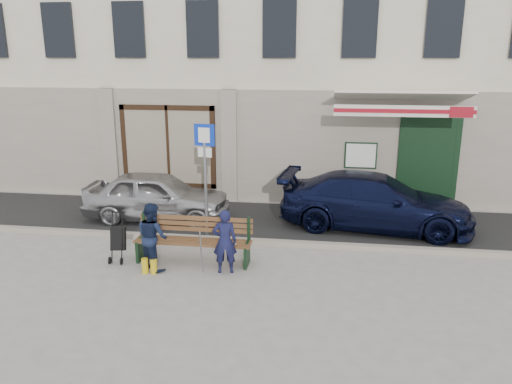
% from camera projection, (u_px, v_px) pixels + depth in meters
% --- Properties ---
extents(ground, '(80.00, 80.00, 0.00)m').
position_uv_depth(ground, '(252.00, 272.00, 9.81)').
color(ground, '#9E9991').
rests_on(ground, ground).
extents(asphalt_lane, '(60.00, 3.20, 0.01)m').
position_uv_depth(asphalt_lane, '(270.00, 222.00, 12.77)').
color(asphalt_lane, '#282828').
rests_on(asphalt_lane, ground).
extents(curb, '(60.00, 0.18, 0.12)m').
position_uv_depth(curb, '(262.00, 242.00, 11.23)').
color(curb, '#9E9384').
rests_on(curb, ground).
extents(building, '(20.00, 8.27, 10.00)m').
position_uv_depth(building, '(290.00, 28.00, 16.55)').
color(building, beige).
rests_on(building, ground).
extents(car_silver, '(3.74, 1.55, 1.27)m').
position_uv_depth(car_silver, '(157.00, 196.00, 12.81)').
color(car_silver, '#AFAFB4').
rests_on(car_silver, ground).
extents(car_navy, '(4.83, 2.45, 1.34)m').
position_uv_depth(car_navy, '(375.00, 202.00, 12.18)').
color(car_navy, black).
rests_on(car_navy, ground).
extents(parking_sign, '(0.49, 0.13, 2.65)m').
position_uv_depth(parking_sign, '(205.00, 163.00, 11.29)').
color(parking_sign, gray).
rests_on(parking_sign, ground).
extents(bench, '(2.40, 1.17, 0.98)m').
position_uv_depth(bench, '(191.00, 241.00, 10.21)').
color(bench, brown).
rests_on(bench, ground).
extents(man, '(0.52, 0.39, 1.29)m').
position_uv_depth(man, '(225.00, 241.00, 9.65)').
color(man, '#15183C').
rests_on(man, ground).
extents(woman, '(0.84, 0.82, 1.37)m').
position_uv_depth(woman, '(152.00, 236.00, 9.82)').
color(woman, '#141D38').
rests_on(woman, ground).
extents(stroller, '(0.33, 0.45, 1.02)m').
position_uv_depth(stroller, '(118.00, 240.00, 10.27)').
color(stroller, black).
rests_on(stroller, ground).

